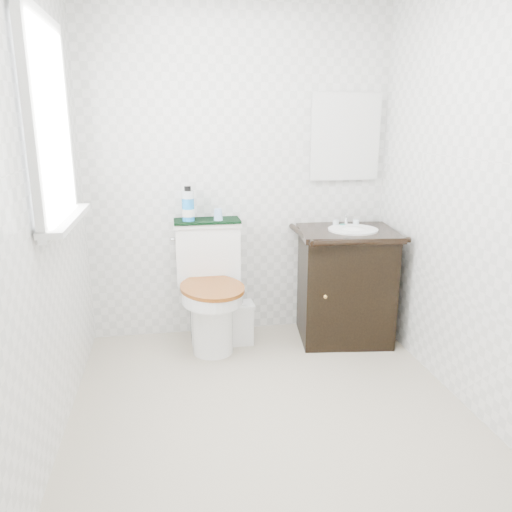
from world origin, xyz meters
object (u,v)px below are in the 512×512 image
object	(u,v)px
trash_bin	(239,323)
mouthwash_bottle	(188,205)
cup	(218,214)
toilet	(210,294)
vanity	(345,282)

from	to	relation	value
trash_bin	mouthwash_bottle	bearing A→B (deg)	158.38
trash_bin	cup	size ratio (longest dim) A/B	3.75
toilet	mouthwash_bottle	size ratio (longest dim) A/B	3.63
toilet	trash_bin	world-z (taller)	toilet
toilet	vanity	distance (m)	0.98
trash_bin	mouthwash_bottle	xyz separation A→B (m)	(-0.33, 0.13, 0.85)
mouthwash_bottle	toilet	bearing A→B (deg)	-37.53
vanity	trash_bin	distance (m)	0.83
toilet	trash_bin	bearing A→B (deg)	-8.87
toilet	trash_bin	distance (m)	0.30
vanity	trash_bin	bearing A→B (deg)	177.86
vanity	cup	bearing A→B (deg)	170.71
trash_bin	vanity	bearing A→B (deg)	-2.14
toilet	cup	size ratio (longest dim) A/B	10.76
mouthwash_bottle	cup	bearing A→B (deg)	-3.43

